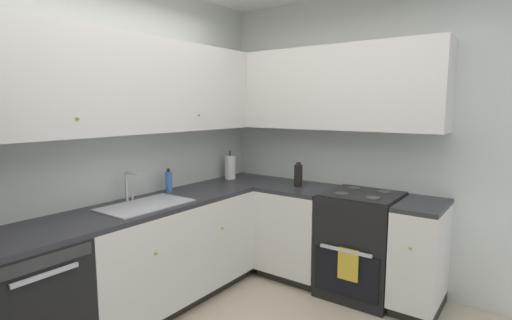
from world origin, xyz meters
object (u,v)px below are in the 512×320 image
object	(u,v)px
oven_range	(361,243)
oil_bottle	(298,175)
soap_bottle	(169,182)
dishwasher	(23,310)
paper_towel_roll	(230,167)

from	to	relation	value
oven_range	oil_bottle	bearing A→B (deg)	91.68
oven_range	soap_bottle	distance (m)	1.77
oven_range	dishwasher	bearing A→B (deg)	151.07
dishwasher	paper_towel_roll	xyz separation A→B (m)	(2.14, 0.16, 0.58)
dishwasher	soap_bottle	bearing A→B (deg)	7.80
paper_towel_roll	oil_bottle	xyz separation A→B (m)	(0.08, -0.77, -0.02)
oven_range	oil_bottle	size ratio (longest dim) A/B	4.53
oven_range	soap_bottle	bearing A→B (deg)	122.89
soap_bottle	oven_range	bearing A→B (deg)	-57.11
oil_bottle	paper_towel_roll	bearing A→B (deg)	95.91
dishwasher	soap_bottle	distance (m)	1.44
dishwasher	oil_bottle	size ratio (longest dim) A/B	3.72
oven_range	paper_towel_roll	xyz separation A→B (m)	(-0.10, 1.40, 0.56)
oven_range	paper_towel_roll	distance (m)	1.51
paper_towel_roll	dishwasher	bearing A→B (deg)	-175.70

